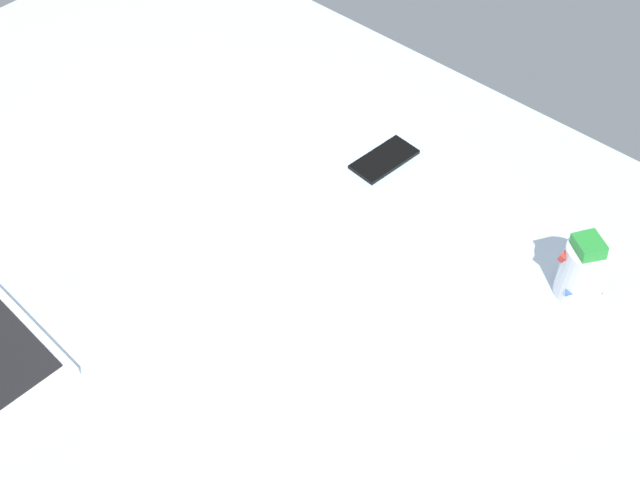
% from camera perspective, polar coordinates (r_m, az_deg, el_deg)
% --- Properties ---
extents(bed_mattress, '(1.80, 1.40, 0.18)m').
position_cam_1_polar(bed_mattress, '(1.62, -8.43, -0.21)').
color(bed_mattress, silver).
rests_on(bed_mattress, ground).
extents(snack_cup, '(0.09, 0.10, 0.14)m').
position_cam_1_polar(snack_cup, '(1.43, 18.36, -2.01)').
color(snack_cup, silver).
rests_on(snack_cup, bed_mattress).
extents(cell_phone, '(0.08, 0.15, 0.01)m').
position_cam_1_polar(cell_phone, '(1.64, 4.60, 5.74)').
color(cell_phone, black).
rests_on(cell_phone, bed_mattress).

